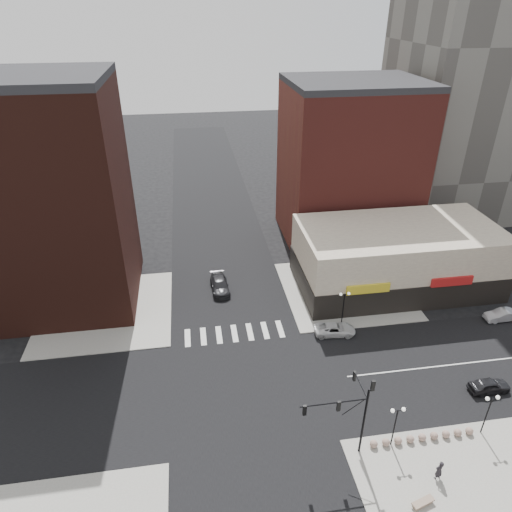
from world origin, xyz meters
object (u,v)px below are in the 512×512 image
object	(u,v)px
dark_sedan_east	(489,386)
street_lamp_ne	(344,300)
pedestrian	(439,470)
dark_sedan_north	(220,285)
stone_bench	(423,503)
street_lamp_se_a	(397,417)
street_lamp_se_b	(490,405)
traffic_signal	(352,406)
silver_sedan	(502,315)
white_suv	(335,329)

from	to	relation	value
dark_sedan_east	street_lamp_ne	bearing A→B (deg)	40.89
street_lamp_ne	pedestrian	size ratio (longest dim) A/B	2.23
dark_sedan_north	stone_bench	xyz separation A→B (m)	(12.13, -30.16, -0.41)
street_lamp_se_a	street_lamp_se_b	distance (m)	8.00
street_lamp_ne	dark_sedan_east	bearing A→B (deg)	-48.34
street_lamp_ne	traffic_signal	bearing A→B (deg)	-106.75
street_lamp_se_b	dark_sedan_north	bearing A→B (deg)	128.66
street_lamp_se_b	silver_sedan	distance (m)	18.17
traffic_signal	street_lamp_ne	size ratio (longest dim) A/B	1.87
dark_sedan_east	dark_sedan_north	xyz separation A→B (m)	(-23.37, 20.65, 0.09)
traffic_signal	stone_bench	world-z (taller)	traffic_signal
white_suv	stone_bench	bearing A→B (deg)	-172.38
street_lamp_ne	dark_sedan_north	size ratio (longest dim) A/B	0.81
silver_sedan	street_lamp_se_b	bearing A→B (deg)	-39.20
street_lamp_se_a	stone_bench	xyz separation A→B (m)	(0.18, -5.22, -2.95)
silver_sedan	stone_bench	distance (m)	27.09
dark_sedan_north	pedestrian	world-z (taller)	pedestrian
street_lamp_ne	silver_sedan	world-z (taller)	street_lamp_ne
street_lamp_se_b	pedestrian	size ratio (longest dim) A/B	2.23
traffic_signal	stone_bench	bearing A→B (deg)	-53.78
street_lamp_se_b	silver_sedan	bearing A→B (deg)	51.25
traffic_signal	white_suv	xyz separation A→B (m)	(3.47, 14.33, -4.34)
silver_sedan	dark_sedan_north	xyz separation A→B (m)	(-31.21, 10.92, 0.10)
street_lamp_se_b	silver_sedan	xyz separation A→B (m)	(11.25, 14.02, -2.64)
street_lamp_ne	silver_sedan	xyz separation A→B (m)	(18.25, -1.98, -2.64)
street_lamp_ne	pedestrian	world-z (taller)	street_lamp_ne
pedestrian	stone_bench	world-z (taller)	pedestrian
dark_sedan_north	street_lamp_se_b	bearing A→B (deg)	-54.50
street_lamp_se_a	street_lamp_ne	bearing A→B (deg)	86.42
traffic_signal	silver_sedan	world-z (taller)	traffic_signal
street_lamp_se_b	street_lamp_se_a	bearing A→B (deg)	180.00
traffic_signal	street_lamp_se_b	distance (m)	11.88
dark_sedan_north	stone_bench	world-z (taller)	dark_sedan_north
silver_sedan	white_suv	bearing A→B (deg)	-91.85
traffic_signal	street_lamp_ne	xyz separation A→B (m)	(4.76, 15.83, -1.67)
street_lamp_se_a	dark_sedan_east	world-z (taller)	street_lamp_se_a
dark_sedan_east	silver_sedan	world-z (taller)	dark_sedan_east
dark_sedan_east	stone_bench	world-z (taller)	dark_sedan_east
street_lamp_ne	white_suv	world-z (taller)	street_lamp_ne
pedestrian	white_suv	bearing A→B (deg)	-95.89
street_lamp_se_b	dark_sedan_east	size ratio (longest dim) A/B	1.08
dark_sedan_east	street_lamp_se_b	bearing A→B (deg)	140.67
silver_sedan	pedestrian	bearing A→B (deg)	-44.74
dark_sedan_east	stone_bench	bearing A→B (deg)	129.48
street_lamp_se_a	pedestrian	world-z (taller)	street_lamp_se_a
dark_sedan_north	traffic_signal	bearing A→B (deg)	-74.86
stone_bench	pedestrian	bearing A→B (deg)	25.55
pedestrian	dark_sedan_east	bearing A→B (deg)	-153.92
street_lamp_se_b	dark_sedan_north	distance (m)	32.04
white_suv	dark_sedan_north	xyz separation A→B (m)	(-11.66, 10.44, 0.12)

